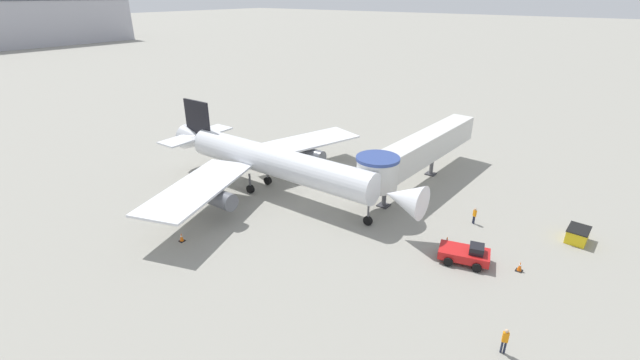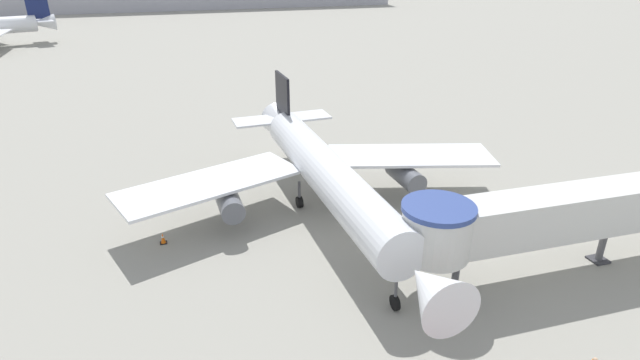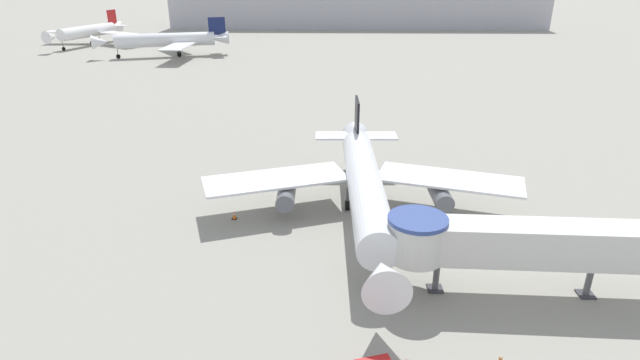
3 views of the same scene
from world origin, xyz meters
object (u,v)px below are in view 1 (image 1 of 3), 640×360
Objects in this scene: service_container_yellow at (578,235)px; traffic_cone_near_nose at (447,241)px; main_airplane at (271,162)px; ground_crew_marshaller at (475,215)px; traffic_cone_port_wing at (182,237)px; jet_bridge at (416,152)px; traffic_cone_apron_front at (520,266)px; ground_crew_wing_walker at (505,339)px; pushback_tug_red at (465,254)px.

service_container_yellow is 11.40m from traffic_cone_near_nose.
ground_crew_marshaller is (6.44, -19.31, -2.67)m from main_airplane.
main_airplane is 38.69× the size of traffic_cone_port_wing.
main_airplane reaches higher than ground_crew_marshaller.
jet_bridge is at bearing -47.88° from main_airplane.
traffic_cone_apron_front is at bearing 159.78° from service_container_yellow.
ground_crew_wing_walker is at bearing -142.16° from traffic_cone_near_nose.
main_airplane is at bearing 74.01° from pushback_tug_red.
main_airplane reaches higher than service_container_yellow.
traffic_cone_port_wing is (-13.12, 24.32, -0.02)m from traffic_cone_apron_front.
traffic_cone_apron_front is 27.63m from traffic_cone_port_wing.
pushback_tug_red reaches higher than traffic_cone_near_nose.
service_container_yellow is 8.02m from traffic_cone_apron_front.
traffic_cone_port_wing is at bearing -11.47° from ground_crew_wing_walker.
ground_crew_wing_walker is at bearing 175.20° from service_container_yellow.
pushback_tug_red is 11.05m from service_container_yellow.
traffic_cone_apron_front is at bearing -88.28° from main_airplane.
main_airplane is at bearing 94.32° from traffic_cone_near_nose.
main_airplane is 1.37× the size of jet_bridge.
service_container_yellow is 2.78× the size of traffic_cone_near_nose.
service_container_yellow is 34.06m from traffic_cone_port_wing.
traffic_cone_port_wing is at bearing 125.68° from traffic_cone_near_nose.
ground_crew_marshaller is (18.26, -18.98, 0.55)m from traffic_cone_port_wing.
traffic_cone_apron_front is at bearing -122.14° from jet_bridge.
pushback_tug_red is at bearing -125.34° from traffic_cone_near_nose.
jet_bridge is 9.56× the size of service_container_yellow.
main_airplane is 17.07× the size of ground_crew_wing_walker.
ground_crew_wing_walker reaches higher than service_container_yellow.
main_airplane reaches higher than jet_bridge.
main_airplane is 19.08m from traffic_cone_near_nose.
main_airplane is 24.89m from traffic_cone_apron_front.
service_container_yellow is (-1.71, -16.29, -3.43)m from jet_bridge.
ground_crew_wing_walker is (-14.37, -6.71, 0.11)m from ground_crew_marshaller.
traffic_cone_port_wing is at bearing 127.30° from service_container_yellow.
service_container_yellow reaches higher than traffic_cone_apron_front.
traffic_cone_near_nose is 11.85m from ground_crew_wing_walker.
traffic_cone_apron_front is (-7.52, 2.77, -0.22)m from service_container_yellow.
ground_crew_wing_walker reaches higher than ground_crew_marshaller.
traffic_cone_apron_front is 0.52× the size of ground_crew_marshaller.
jet_bridge is 16.74m from service_container_yellow.
traffic_cone_apron_front is at bearing -91.14° from traffic_cone_near_nose.
pushback_tug_red is 1.83× the size of service_container_yellow.
service_container_yellow is 2.95× the size of traffic_cone_port_wing.
traffic_cone_near_nose is (-7.40, 8.66, -0.21)m from service_container_yellow.
ground_crew_wing_walker is at bearing -108.25° from main_airplane.
traffic_cone_near_nose is 1.06× the size of traffic_cone_port_wing.
main_airplane is at bearing 54.42° from ground_crew_marshaller.
traffic_cone_port_wing is 25.99m from ground_crew_wing_walker.
traffic_cone_port_wing is (-13.23, 18.43, -0.02)m from traffic_cone_near_nose.
traffic_cone_near_nose is at bearing 119.70° from ground_crew_marshaller.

